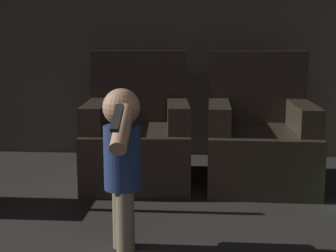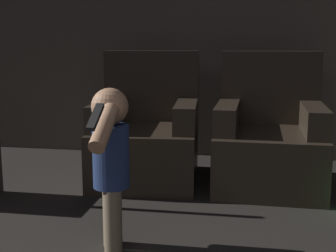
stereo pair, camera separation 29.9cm
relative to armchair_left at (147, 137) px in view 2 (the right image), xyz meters
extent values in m
cube|color=#51493F|center=(0.35, 0.88, 0.96)|extent=(8.40, 0.05, 2.60)
cube|color=black|center=(0.00, -0.06, -0.12)|extent=(0.86, 0.97, 0.43)
cube|color=black|center=(-0.02, 0.31, 0.39)|extent=(0.80, 0.22, 0.59)
cube|color=black|center=(-0.31, -0.09, 0.20)|extent=(0.22, 0.76, 0.20)
cube|color=black|center=(0.32, -0.04, 0.20)|extent=(0.22, 0.76, 0.20)
cube|color=black|center=(0.96, -0.06, -0.12)|extent=(0.81, 0.92, 0.43)
cube|color=black|center=(0.97, 0.31, 0.39)|extent=(0.80, 0.18, 0.59)
cube|color=black|center=(0.64, -0.06, 0.20)|extent=(0.17, 0.75, 0.20)
cube|color=black|center=(1.28, -0.07, 0.20)|extent=(0.17, 0.75, 0.20)
cylinder|color=brown|center=(0.12, -1.38, -0.17)|extent=(0.10, 0.10, 0.35)
cylinder|color=brown|center=(0.08, -1.28, -0.17)|extent=(0.10, 0.10, 0.35)
cylinder|color=navy|center=(0.10, -1.33, 0.17)|extent=(0.19, 0.19, 0.33)
sphere|color=#A37556|center=(0.10, -1.33, 0.43)|extent=(0.19, 0.19, 0.19)
cylinder|color=#A37556|center=(0.06, -1.22, 0.16)|extent=(0.08, 0.08, 0.28)
cylinder|color=#A37556|center=(0.14, -1.56, 0.37)|extent=(0.08, 0.28, 0.21)
cube|color=black|center=(0.14, -1.68, 0.44)|extent=(0.04, 0.16, 0.10)
camera|label=1|loc=(0.49, -3.64, 0.76)|focal=50.00mm
camera|label=2|loc=(0.79, -3.60, 0.76)|focal=50.00mm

